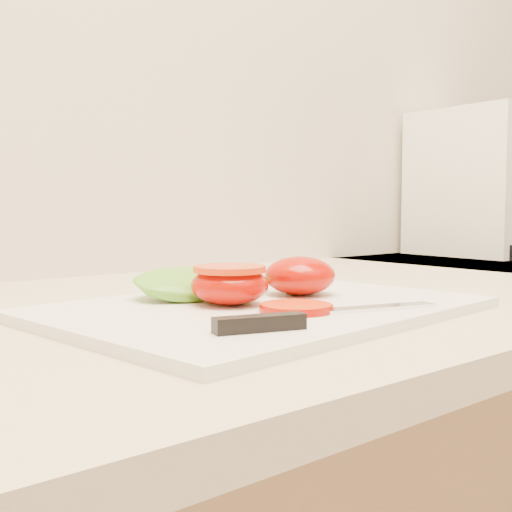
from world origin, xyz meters
TOP-DOWN VIEW (x-y plane):
  - cutting_board at (-0.36, 1.58)m, footprint 0.43×0.33m
  - tomato_half_dome at (-0.29, 1.60)m, footprint 0.07×0.07m
  - tomato_half_cut at (-0.39, 1.60)m, footprint 0.07×0.07m
  - tomato_slice_0 at (-0.37, 1.53)m, footprint 0.06×0.06m
  - lettuce_leaf_0 at (-0.39, 1.66)m, footprint 0.15×0.11m
  - lettuce_leaf_1 at (-0.34, 1.68)m, footprint 0.15×0.13m
  - knife at (-0.40, 1.49)m, footprint 0.24×0.06m
  - appliance at (0.47, 1.85)m, footprint 0.22×0.26m

SIDE VIEW (x-z plane):
  - cutting_board at x=-0.36m, z-range 0.93..0.94m
  - tomato_slice_0 at x=-0.37m, z-range 0.94..0.95m
  - knife at x=-0.40m, z-range 0.94..0.95m
  - lettuce_leaf_0 at x=-0.39m, z-range 0.94..0.97m
  - lettuce_leaf_1 at x=-0.34m, z-range 0.94..0.97m
  - tomato_half_dome at x=-0.29m, z-range 0.94..0.98m
  - tomato_half_cut at x=-0.39m, z-range 0.94..0.98m
  - appliance at x=0.47m, z-range 0.93..1.23m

